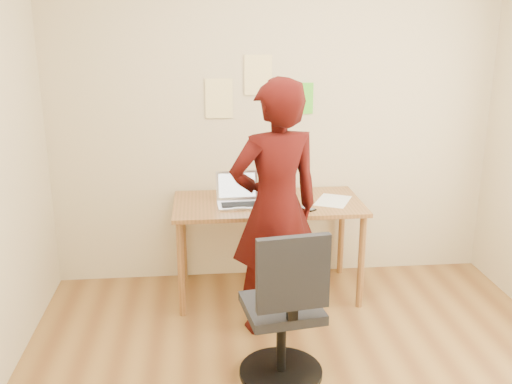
{
  "coord_description": "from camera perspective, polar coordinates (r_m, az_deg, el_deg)",
  "views": [
    {
      "loc": [
        -0.58,
        -2.64,
        2.04
      ],
      "look_at": [
        -0.23,
        0.95,
        0.95
      ],
      "focal_mm": 40.0,
      "sensor_mm": 36.0,
      "label": 1
    }
  ],
  "objects": [
    {
      "name": "wall_note_right",
      "position": [
        4.48,
        4.58,
        9.31
      ],
      "size": [
        0.18,
        0.0,
        0.24
      ],
      "primitive_type": "cube",
      "color": "#55D630",
      "rests_on": "room"
    },
    {
      "name": "wall_note_mid",
      "position": [
        4.42,
        0.22,
        11.63
      ],
      "size": [
        0.21,
        0.0,
        0.3
      ],
      "primitive_type": "cube",
      "color": "#FFE698",
      "rests_on": "room"
    },
    {
      "name": "phone",
      "position": [
        4.1,
        5.14,
        -1.66
      ],
      "size": [
        0.13,
        0.14,
        0.01
      ],
      "rotation": [
        0.0,
        0.0,
        0.63
      ],
      "color": "black",
      "rests_on": "desk"
    },
    {
      "name": "person",
      "position": [
        3.72,
        1.97,
        -1.75
      ],
      "size": [
        0.71,
        0.56,
        1.71
      ],
      "primitive_type": "imported",
      "rotation": [
        0.0,
        0.0,
        3.41
      ],
      "color": "#340907",
      "rests_on": "ground"
    },
    {
      "name": "paper_sheet",
      "position": [
        4.31,
        7.7,
        -0.87
      ],
      "size": [
        0.34,
        0.39,
        0.0
      ],
      "primitive_type": "cube",
      "rotation": [
        0.0,
        0.0,
        -0.46
      ],
      "color": "white",
      "rests_on": "desk"
    },
    {
      "name": "wall_note_left",
      "position": [
        4.42,
        -3.72,
        9.32
      ],
      "size": [
        0.21,
        0.0,
        0.3
      ],
      "primitive_type": "cube",
      "color": "#FFE698",
      "rests_on": "room"
    },
    {
      "name": "room",
      "position": [
        2.79,
        6.54,
        2.39
      ],
      "size": [
        3.58,
        3.58,
        2.78
      ],
      "color": "brown",
      "rests_on": "ground"
    },
    {
      "name": "desk",
      "position": [
        4.28,
        1.19,
        -2.1
      ],
      "size": [
        1.4,
        0.7,
        0.74
      ],
      "color": "#946133",
      "rests_on": "ground"
    },
    {
      "name": "laptop",
      "position": [
        4.19,
        -1.79,
        -0.54
      ],
      "size": [
        0.32,
        0.29,
        0.22
      ],
      "rotation": [
        0.0,
        0.0,
        0.04
      ],
      "color": "silver",
      "rests_on": "desk"
    },
    {
      "name": "office_chair",
      "position": [
        3.33,
        2.89,
        -12.45
      ],
      "size": [
        0.5,
        0.5,
        0.96
      ],
      "rotation": [
        0.0,
        0.0,
        0.15
      ],
      "color": "black",
      "rests_on": "ground"
    }
  ]
}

